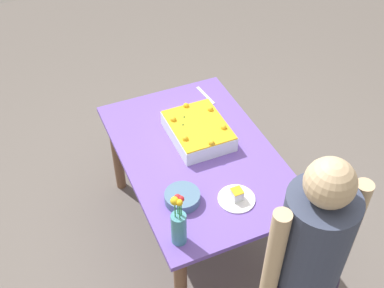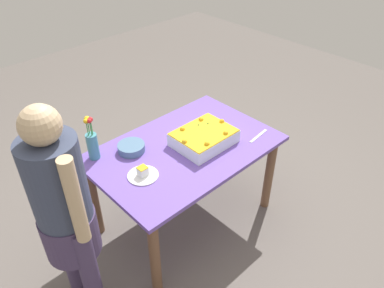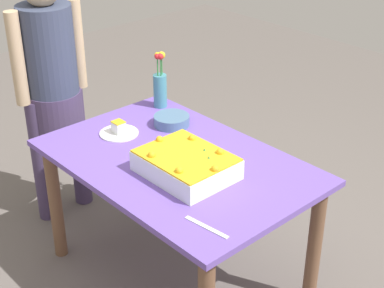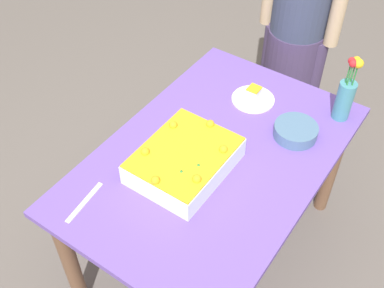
{
  "view_description": "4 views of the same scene",
  "coord_description": "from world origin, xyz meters",
  "px_view_note": "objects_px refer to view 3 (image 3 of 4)",
  "views": [
    {
      "loc": [
        1.86,
        -0.85,
        2.7
      ],
      "look_at": [
        -0.03,
        -0.03,
        0.78
      ],
      "focal_mm": 45.0,
      "sensor_mm": 36.0,
      "label": 1
    },
    {
      "loc": [
        1.44,
        1.6,
        2.32
      ],
      "look_at": [
        -0.02,
        0.06,
        0.77
      ],
      "focal_mm": 35.0,
      "sensor_mm": 36.0,
      "label": 2
    },
    {
      "loc": [
        -1.87,
        1.61,
        2.11
      ],
      "look_at": [
        -0.11,
        -0.0,
        0.84
      ],
      "focal_mm": 55.0,
      "sensor_mm": 36.0,
      "label": 3
    },
    {
      "loc": [
        -1.2,
        -0.71,
        2.21
      ],
      "look_at": [
        -0.03,
        0.1,
        0.75
      ],
      "focal_mm": 45.0,
      "sensor_mm": 36.0,
      "label": 4
    }
  ],
  "objects_px": {
    "fruit_bowl": "(172,120)",
    "person_standing": "(52,83)",
    "cake_knife": "(207,227)",
    "serving_plate_with_slice": "(119,131)",
    "sheet_cake": "(186,164)",
    "flower_vase": "(160,86)"
  },
  "relations": [
    {
      "from": "fruit_bowl",
      "to": "person_standing",
      "type": "distance_m",
      "value": 0.75
    },
    {
      "from": "cake_knife",
      "to": "person_standing",
      "type": "distance_m",
      "value": 1.48
    },
    {
      "from": "fruit_bowl",
      "to": "cake_knife",
      "type": "bearing_deg",
      "value": 147.76
    },
    {
      "from": "serving_plate_with_slice",
      "to": "sheet_cake",
      "type": "bearing_deg",
      "value": 178.43
    },
    {
      "from": "serving_plate_with_slice",
      "to": "cake_knife",
      "type": "xyz_separation_m",
      "value": [
        -0.9,
        0.23,
        -0.02
      ]
    },
    {
      "from": "flower_vase",
      "to": "fruit_bowl",
      "type": "height_order",
      "value": "flower_vase"
    },
    {
      "from": "fruit_bowl",
      "to": "serving_plate_with_slice",
      "type": "bearing_deg",
      "value": 68.63
    },
    {
      "from": "sheet_cake",
      "to": "serving_plate_with_slice",
      "type": "xyz_separation_m",
      "value": [
        0.54,
        -0.01,
        -0.03
      ]
    },
    {
      "from": "sheet_cake",
      "to": "fruit_bowl",
      "type": "relative_size",
      "value": 2.18
    },
    {
      "from": "flower_vase",
      "to": "serving_plate_with_slice",
      "type": "bearing_deg",
      "value": 107.76
    },
    {
      "from": "cake_knife",
      "to": "flower_vase",
      "type": "xyz_separation_m",
      "value": [
        1.03,
        -0.62,
        0.12
      ]
    },
    {
      "from": "sheet_cake",
      "to": "fruit_bowl",
      "type": "xyz_separation_m",
      "value": [
        0.43,
        -0.29,
        -0.03
      ]
    },
    {
      "from": "sheet_cake",
      "to": "cake_knife",
      "type": "height_order",
      "value": "sheet_cake"
    },
    {
      "from": "serving_plate_with_slice",
      "to": "cake_knife",
      "type": "distance_m",
      "value": 0.93
    },
    {
      "from": "serving_plate_with_slice",
      "to": "fruit_bowl",
      "type": "relative_size",
      "value": 1.06
    },
    {
      "from": "serving_plate_with_slice",
      "to": "fruit_bowl",
      "type": "height_order",
      "value": "serving_plate_with_slice"
    },
    {
      "from": "cake_knife",
      "to": "fruit_bowl",
      "type": "relative_size",
      "value": 1.13
    },
    {
      "from": "sheet_cake",
      "to": "serving_plate_with_slice",
      "type": "relative_size",
      "value": 2.05
    },
    {
      "from": "cake_knife",
      "to": "flower_vase",
      "type": "distance_m",
      "value": 1.2
    },
    {
      "from": "serving_plate_with_slice",
      "to": "flower_vase",
      "type": "xyz_separation_m",
      "value": [
        0.12,
        -0.38,
        0.11
      ]
    },
    {
      "from": "cake_knife",
      "to": "serving_plate_with_slice",
      "type": "bearing_deg",
      "value": -20.91
    },
    {
      "from": "sheet_cake",
      "to": "person_standing",
      "type": "distance_m",
      "value": 1.1
    }
  ]
}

